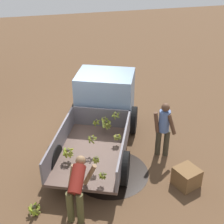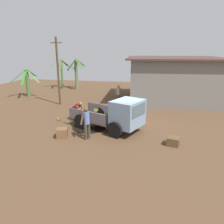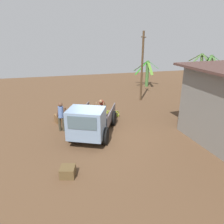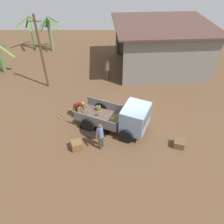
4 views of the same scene
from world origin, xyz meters
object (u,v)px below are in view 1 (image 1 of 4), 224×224
Objects in this scene: cargo_truck at (103,107)px; wooden_crate_0 at (187,177)px; banana_bunch_on_ground_1 at (35,209)px; wooden_crate_1 at (118,88)px; person_worker_loading at (77,186)px; person_foreground_visitor at (164,127)px.

cargo_truck is 8.32× the size of wooden_crate_0.
cargo_truck is at bearing -39.15° from banana_bunch_on_ground_1.
wooden_crate_1 is (5.61, 0.17, -0.04)m from wooden_crate_0.
wooden_crate_1 is at bearing 0.63° from person_worker_loading.
wooden_crate_0 reaches higher than wooden_crate_1.
person_foreground_visitor is at bearing -179.14° from wooden_crate_1.
person_worker_loading reaches higher than banana_bunch_on_ground_1.
banana_bunch_on_ground_1 is at bearing 89.47° from wooden_crate_0.
person_worker_loading is at bearing 94.15° from wooden_crate_0.
person_worker_loading is at bearing 156.11° from wooden_crate_1.
wooden_crate_0 is at bearing -61.33° from person_worker_loading.
person_foreground_visitor reaches higher than person_worker_loading.
person_foreground_visitor reaches higher than wooden_crate_1.
cargo_truck is at bearing -111.79° from person_foreground_visitor.
wooden_crate_0 is at bearing -178.29° from wooden_crate_1.
wooden_crate_0 is (0.20, -2.74, -0.53)m from person_worker_loading.
wooden_crate_1 is (4.30, 0.06, -0.72)m from person_foreground_visitor.
cargo_truck is 8.09× the size of wooden_crate_1.
person_foreground_visitor is 1.29× the size of person_worker_loading.
banana_bunch_on_ground_1 is 0.53× the size of wooden_crate_1.
person_foreground_visitor is 3.04× the size of wooden_crate_0.
wooden_crate_0 is (-1.31, -0.10, -0.68)m from person_foreground_visitor.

